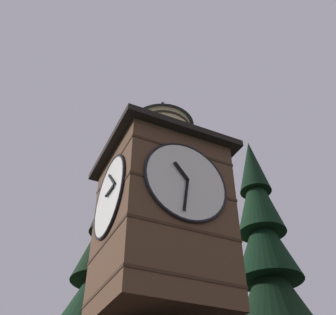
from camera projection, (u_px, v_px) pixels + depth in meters
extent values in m
cube|color=brown|center=(161.00, 232.00, 14.02)|extent=(3.85, 3.85, 5.97)
cube|color=#3C291C|center=(160.00, 298.00, 12.62)|extent=(3.89, 3.89, 0.10)
cube|color=#3C291C|center=(161.00, 253.00, 13.54)|extent=(3.89, 3.89, 0.10)
cube|color=#3C291C|center=(161.00, 214.00, 14.46)|extent=(3.89, 3.89, 0.10)
cube|color=#3C291C|center=(162.00, 180.00, 15.38)|extent=(3.89, 3.89, 0.10)
cylinder|color=white|center=(186.00, 181.00, 13.20)|extent=(2.91, 0.10, 2.91)
torus|color=black|center=(187.00, 181.00, 13.18)|extent=(3.01, 0.10, 3.01)
cube|color=black|center=(181.00, 171.00, 13.22)|extent=(0.56, 0.04, 0.64)
cube|color=black|center=(186.00, 195.00, 12.73)|extent=(0.24, 0.04, 1.19)
sphere|color=black|center=(188.00, 180.00, 13.12)|extent=(0.10, 0.10, 0.10)
cylinder|color=white|center=(109.00, 197.00, 13.93)|extent=(0.10, 2.91, 2.91)
torus|color=black|center=(109.00, 197.00, 13.92)|extent=(0.10, 3.01, 3.01)
cube|color=black|center=(110.00, 190.00, 13.64)|extent=(0.04, 0.73, 0.15)
cube|color=black|center=(112.00, 179.00, 13.87)|extent=(0.04, 0.87, 0.93)
sphere|color=black|center=(106.00, 196.00, 13.89)|extent=(0.10, 0.10, 0.10)
cube|color=black|center=(162.00, 161.00, 15.93)|extent=(4.55, 4.55, 0.25)
cylinder|color=tan|center=(162.00, 142.00, 16.54)|extent=(2.36, 2.36, 1.71)
cylinder|color=#2D2319|center=(162.00, 153.00, 16.19)|extent=(2.42, 2.42, 0.10)
cylinder|color=#2D2319|center=(162.00, 142.00, 16.54)|extent=(2.42, 2.42, 0.10)
cylinder|color=#2D2319|center=(162.00, 131.00, 16.89)|extent=(2.42, 2.42, 0.10)
cone|color=#424C5B|center=(162.00, 115.00, 17.45)|extent=(2.66, 2.66, 1.25)
sphere|color=#384251|center=(162.00, 104.00, 17.89)|extent=(0.16, 0.16, 0.16)
cone|color=black|center=(104.00, 292.00, 16.86)|extent=(3.96, 3.96, 3.79)
cone|color=black|center=(109.00, 240.00, 18.30)|extent=(2.92, 2.92, 3.85)
cone|color=black|center=(113.00, 198.00, 19.69)|extent=(1.88, 1.88, 3.79)
cone|color=black|center=(272.00, 291.00, 19.81)|extent=(4.16, 4.16, 4.29)
cone|color=black|center=(264.00, 242.00, 21.43)|extent=(3.38, 3.38, 4.29)
cone|color=black|center=(257.00, 198.00, 23.10)|extent=(2.59, 2.59, 4.48)
cone|color=black|center=(252.00, 166.00, 24.48)|extent=(1.81, 1.81, 3.69)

